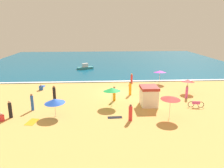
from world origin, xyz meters
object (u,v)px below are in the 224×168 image
at_px(beach_umbrella_0, 171,98).
at_px(beach_umbrella_4, 55,101).
at_px(small_boat_0, 85,67).
at_px(beach_umbrella_1, 188,81).
at_px(beachgoer_0, 132,79).
at_px(beachgoer_5, 130,89).
at_px(beach_umbrella_2, 112,89).
at_px(parked_bicycle, 196,104).
at_px(beachgoer_3, 41,88).
at_px(beachgoer_2, 187,92).
at_px(beachgoer_4, 54,93).
at_px(beachgoer_7, 1,117).
at_px(beach_umbrella_3, 160,72).
at_px(beachgoer_1, 10,110).
at_px(beachgoer_8, 130,113).
at_px(beachgoer_6, 32,102).
at_px(beachgoer_9, 114,94).
at_px(lifeguard_cabana, 149,96).

xyz_separation_m(beach_umbrella_0, beach_umbrella_4, (-11.66, 1.10, -0.45)).
bearing_deg(small_boat_0, beach_umbrella_1, -49.52).
distance_m(beach_umbrella_1, small_boat_0, 23.51).
relative_size(beachgoer_0, beachgoer_5, 0.91).
distance_m(beach_umbrella_1, beach_umbrella_2, 11.70).
relative_size(beach_umbrella_0, parked_bicycle, 1.37).
bearing_deg(beachgoer_3, beachgoer_2, -13.81).
bearing_deg(beachgoer_4, small_boat_0, 82.18).
xyz_separation_m(beach_umbrella_2, beach_umbrella_4, (-6.03, -2.69, -0.33)).
height_order(beachgoer_0, beachgoer_7, beachgoer_0).
distance_m(beach_umbrella_2, beach_umbrella_3, 12.93).
xyz_separation_m(parked_bicycle, beachgoer_1, (-20.16, -1.72, 0.49)).
xyz_separation_m(beach_umbrella_0, beachgoer_2, (4.18, 6.02, -1.30)).
distance_m(beach_umbrella_4, beachgoer_1, 4.58).
relative_size(beach_umbrella_0, small_boat_0, 0.69).
bearing_deg(beachgoer_8, beachgoer_2, 37.93).
relative_size(beach_umbrella_1, beachgoer_6, 1.24).
xyz_separation_m(beachgoer_8, beachgoer_9, (-1.18, 6.05, 0.09)).
bearing_deg(beachgoer_8, beach_umbrella_2, 110.59).
height_order(beach_umbrella_3, beachgoer_4, beach_umbrella_3).
height_order(parked_bicycle, beachgoer_5, beachgoer_5).
xyz_separation_m(beachgoer_2, beachgoer_8, (-8.23, -6.42, -0.05)).
bearing_deg(lifeguard_cabana, beachgoer_8, -123.82).
relative_size(beach_umbrella_0, beach_umbrella_4, 0.86).
bearing_deg(beach_umbrella_4, small_boat_0, 86.36).
bearing_deg(beach_umbrella_4, beachgoer_6, 147.00).
bearing_deg(beachgoer_9, beachgoer_0, 67.31).
relative_size(beachgoer_2, small_boat_0, 0.49).
xyz_separation_m(lifeguard_cabana, beachgoer_6, (-13.21, -0.73, -0.27)).
bearing_deg(beachgoer_2, beachgoer_0, 127.83).
bearing_deg(lifeguard_cabana, parked_bicycle, -10.02).
bearing_deg(beach_umbrella_0, beach_umbrella_4, 174.62).
bearing_deg(beachgoer_3, beachgoer_4, -57.85).
relative_size(beach_umbrella_3, beachgoer_9, 1.21).
bearing_deg(beach_umbrella_4, beachgoer_4, 101.93).
bearing_deg(beachgoer_5, beachgoer_8, -97.83).
bearing_deg(beach_umbrella_3, small_boat_0, 135.74).
bearing_deg(beachgoer_2, beachgoer_3, 166.19).
bearing_deg(beachgoer_4, beachgoer_6, -116.99).
distance_m(parked_bicycle, beachgoer_9, 9.69).
height_order(beach_umbrella_3, parked_bicycle, beach_umbrella_3).
height_order(beach_umbrella_2, beach_umbrella_4, beach_umbrella_2).
xyz_separation_m(beach_umbrella_3, beachgoer_3, (-18.31, -2.79, -1.60)).
distance_m(beachgoer_0, beachgoer_5, 6.00).
relative_size(beach_umbrella_1, small_boat_0, 0.66).
distance_m(beach_umbrella_0, beach_umbrella_3, 13.93).
bearing_deg(parked_bicycle, beachgoer_9, 162.57).
relative_size(beach_umbrella_4, beachgoer_8, 1.68).
xyz_separation_m(lifeguard_cabana, beachgoer_3, (-14.28, 7.19, -0.83)).
relative_size(lifeguard_cabana, beach_umbrella_4, 0.81).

